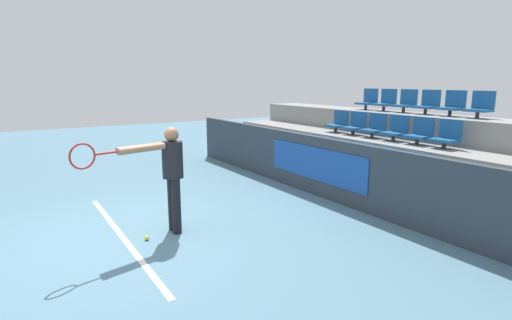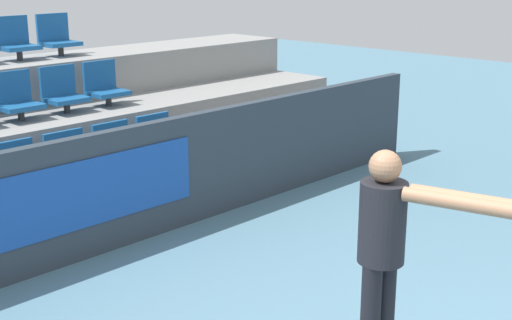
{
  "view_description": "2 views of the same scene",
  "coord_description": "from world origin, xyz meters",
  "px_view_note": "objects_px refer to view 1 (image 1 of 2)",
  "views": [
    {
      "loc": [
        5.59,
        -1.22,
        2.19
      ],
      "look_at": [
        0.29,
        2.12,
        0.95
      ],
      "focal_mm": 28.0,
      "sensor_mm": 36.0,
      "label": 1
    },
    {
      "loc": [
        -3.33,
        -1.58,
        2.67
      ],
      "look_at": [
        0.44,
        2.07,
        1.18
      ],
      "focal_mm": 50.0,
      "sensor_mm": 36.0,
      "label": 2
    }
  ],
  "objects_px": {
    "stadium_chair_0": "(305,147)",
    "stadium_chair_8": "(374,127)",
    "stadium_chair_5": "(410,169)",
    "stadium_chair_11": "(447,136)",
    "stadium_chair_13": "(386,101)",
    "stadium_chair_16": "(453,105)",
    "stadium_chair_17": "(480,106)",
    "stadium_chair_2": "(340,154)",
    "tennis_player": "(168,170)",
    "stadium_chair_4": "(383,163)",
    "stadium_chair_3": "(360,158)",
    "stadium_chair_15": "(428,103)",
    "stadium_chair_9": "(396,130)",
    "stadium_chair_7": "(355,125)",
    "stadium_chair_1": "(322,150)",
    "stadium_chair_6": "(338,122)",
    "stadium_chair_14": "(406,102)",
    "stadium_chair_12": "(368,100)",
    "tennis_ball": "(147,238)"
  },
  "relations": [
    {
      "from": "stadium_chair_3",
      "to": "stadium_chair_4",
      "type": "distance_m",
      "value": 0.56
    },
    {
      "from": "stadium_chair_11",
      "to": "stadium_chair_16",
      "type": "relative_size",
      "value": 1.0
    },
    {
      "from": "stadium_chair_6",
      "to": "stadium_chair_17",
      "type": "xyz_separation_m",
      "value": [
        2.79,
        0.98,
        0.5
      ]
    },
    {
      "from": "stadium_chair_3",
      "to": "stadium_chair_7",
      "type": "relative_size",
      "value": 1.0
    },
    {
      "from": "stadium_chair_0",
      "to": "stadium_chair_8",
      "type": "xyz_separation_m",
      "value": [
        1.12,
        0.98,
        0.5
      ]
    },
    {
      "from": "stadium_chair_0",
      "to": "stadium_chair_3",
      "type": "distance_m",
      "value": 1.68
    },
    {
      "from": "stadium_chair_14",
      "to": "tennis_player",
      "type": "distance_m",
      "value": 5.88
    },
    {
      "from": "stadium_chair_9",
      "to": "stadium_chair_11",
      "type": "height_order",
      "value": "same"
    },
    {
      "from": "stadium_chair_3",
      "to": "tennis_player",
      "type": "distance_m",
      "value": 3.85
    },
    {
      "from": "stadium_chair_2",
      "to": "stadium_chair_17",
      "type": "xyz_separation_m",
      "value": [
        1.68,
        1.97,
        0.99
      ]
    },
    {
      "from": "stadium_chair_8",
      "to": "stadium_chair_14",
      "type": "xyz_separation_m",
      "value": [
        0.0,
        0.98,
        0.5
      ]
    },
    {
      "from": "stadium_chair_4",
      "to": "stadium_chair_14",
      "type": "relative_size",
      "value": 1.0
    },
    {
      "from": "stadium_chair_1",
      "to": "stadium_chair_9",
      "type": "bearing_deg",
      "value": 41.37
    },
    {
      "from": "stadium_chair_2",
      "to": "stadium_chair_11",
      "type": "height_order",
      "value": "stadium_chair_11"
    },
    {
      "from": "stadium_chair_8",
      "to": "stadium_chair_11",
      "type": "distance_m",
      "value": 1.68
    },
    {
      "from": "tennis_ball",
      "to": "stadium_chair_16",
      "type": "bearing_deg",
      "value": 85.23
    },
    {
      "from": "stadium_chair_4",
      "to": "stadium_chair_7",
      "type": "xyz_separation_m",
      "value": [
        -1.68,
        0.98,
        0.5
      ]
    },
    {
      "from": "stadium_chair_5",
      "to": "stadium_chair_8",
      "type": "relative_size",
      "value": 1.0
    },
    {
      "from": "stadium_chair_3",
      "to": "stadium_chair_15",
      "type": "xyz_separation_m",
      "value": [
        0.0,
        1.97,
        0.99
      ]
    },
    {
      "from": "stadium_chair_0",
      "to": "stadium_chair_7",
      "type": "height_order",
      "value": "stadium_chair_7"
    },
    {
      "from": "stadium_chair_6",
      "to": "stadium_chair_9",
      "type": "relative_size",
      "value": 1.0
    },
    {
      "from": "stadium_chair_2",
      "to": "stadium_chair_1",
      "type": "bearing_deg",
      "value": 180.0
    },
    {
      "from": "stadium_chair_8",
      "to": "stadium_chair_9",
      "type": "distance_m",
      "value": 0.56
    },
    {
      "from": "stadium_chair_4",
      "to": "stadium_chair_12",
      "type": "bearing_deg",
      "value": 138.63
    },
    {
      "from": "stadium_chair_5",
      "to": "stadium_chair_11",
      "type": "distance_m",
      "value": 1.1
    },
    {
      "from": "stadium_chair_11",
      "to": "stadium_chair_2",
      "type": "bearing_deg",
      "value": -149.58
    },
    {
      "from": "stadium_chair_4",
      "to": "stadium_chair_16",
      "type": "distance_m",
      "value": 2.2
    },
    {
      "from": "stadium_chair_15",
      "to": "stadium_chair_14",
      "type": "bearing_deg",
      "value": 180.0
    },
    {
      "from": "stadium_chair_12",
      "to": "stadium_chair_13",
      "type": "bearing_deg",
      "value": 0.0
    },
    {
      "from": "stadium_chair_6",
      "to": "stadium_chair_13",
      "type": "height_order",
      "value": "stadium_chair_13"
    },
    {
      "from": "stadium_chair_0",
      "to": "stadium_chair_3",
      "type": "relative_size",
      "value": 1.0
    },
    {
      "from": "stadium_chair_14",
      "to": "stadium_chair_16",
      "type": "height_order",
      "value": "same"
    },
    {
      "from": "stadium_chair_13",
      "to": "stadium_chair_16",
      "type": "bearing_deg",
      "value": 0.0
    },
    {
      "from": "stadium_chair_1",
      "to": "tennis_ball",
      "type": "relative_size",
      "value": 7.86
    },
    {
      "from": "stadium_chair_13",
      "to": "stadium_chair_12",
      "type": "bearing_deg",
      "value": 180.0
    },
    {
      "from": "stadium_chair_2",
      "to": "stadium_chair_13",
      "type": "xyz_separation_m",
      "value": [
        -0.56,
        1.97,
        0.99
      ]
    },
    {
      "from": "stadium_chair_9",
      "to": "stadium_chair_15",
      "type": "relative_size",
      "value": 1.0
    },
    {
      "from": "stadium_chair_2",
      "to": "stadium_chair_5",
      "type": "bearing_deg",
      "value": 0.0
    },
    {
      "from": "stadium_chair_2",
      "to": "tennis_player",
      "type": "height_order",
      "value": "tennis_player"
    },
    {
      "from": "stadium_chair_14",
      "to": "stadium_chair_15",
      "type": "distance_m",
      "value": 0.56
    },
    {
      "from": "stadium_chair_17",
      "to": "tennis_player",
      "type": "distance_m",
      "value": 5.97
    },
    {
      "from": "stadium_chair_2",
      "to": "stadium_chair_15",
      "type": "distance_m",
      "value": 2.27
    },
    {
      "from": "stadium_chair_6",
      "to": "stadium_chair_14",
      "type": "distance_m",
      "value": 1.57
    },
    {
      "from": "stadium_chair_11",
      "to": "stadium_chair_17",
      "type": "distance_m",
      "value": 1.1
    },
    {
      "from": "stadium_chair_3",
      "to": "stadium_chair_9",
      "type": "bearing_deg",
      "value": 90.0
    },
    {
      "from": "stadium_chair_1",
      "to": "stadium_chair_4",
      "type": "distance_m",
      "value": 1.68
    },
    {
      "from": "stadium_chair_12",
      "to": "stadium_chair_11",
      "type": "bearing_deg",
      "value": -19.4
    },
    {
      "from": "stadium_chair_3",
      "to": "tennis_ball",
      "type": "distance_m",
      "value": 4.27
    },
    {
      "from": "stadium_chair_3",
      "to": "stadium_chair_17",
      "type": "xyz_separation_m",
      "value": [
        1.12,
        1.97,
        0.99
      ]
    },
    {
      "from": "stadium_chair_4",
      "to": "tennis_player",
      "type": "height_order",
      "value": "tennis_player"
    }
  ]
}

